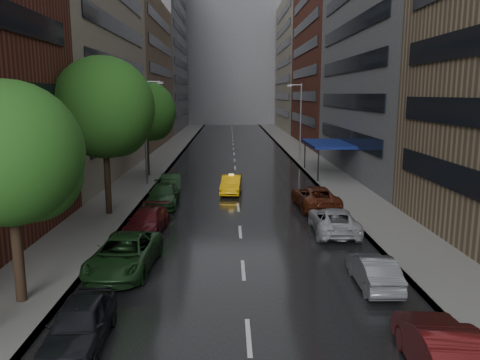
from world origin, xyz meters
name	(u,v)px	position (x,y,z in m)	size (l,w,h in m)	color
road	(234,156)	(0.00, 50.00, 0.01)	(14.00, 140.00, 0.01)	black
sidewalk_left	(165,155)	(-9.00, 50.00, 0.07)	(4.00, 140.00, 0.15)	gray
sidewalk_right	(303,155)	(9.00, 50.00, 0.07)	(4.00, 140.00, 0.15)	gray
buildings_left	(127,36)	(-15.00, 58.79, 15.99)	(8.00, 108.00, 38.00)	maroon
buildings_right	(341,42)	(15.00, 56.70, 15.03)	(8.05, 109.10, 36.00)	#937A5B
building_far	(231,63)	(0.00, 118.00, 16.00)	(40.00, 14.00, 32.00)	slate
tree_near	(9,154)	(-8.60, 6.71, 5.81)	(5.33, 5.33, 8.49)	#382619
tree_mid	(104,108)	(-8.60, 19.99, 7.08)	(6.48, 6.48, 10.33)	#382619
tree_far	(146,111)	(-8.60, 34.95, 6.30)	(5.78, 5.78, 9.21)	#382619
taxi	(231,184)	(-0.47, 26.86, 0.72)	(1.52, 4.37, 1.44)	#FFB60D
parked_cars_left	(145,224)	(-5.40, 15.29, 0.75)	(2.93, 28.12, 1.57)	black
parked_cars_right	(340,228)	(5.40, 14.10, 0.77)	(2.96, 25.47, 1.61)	#4F0F11
street_lamp_left	(146,130)	(-7.72, 30.00, 4.89)	(1.74, 0.22, 9.00)	gray
street_lamp_right	(300,120)	(7.72, 45.00, 4.89)	(1.74, 0.22, 9.00)	gray
awning	(328,144)	(8.98, 35.00, 3.13)	(4.00, 8.00, 3.12)	navy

